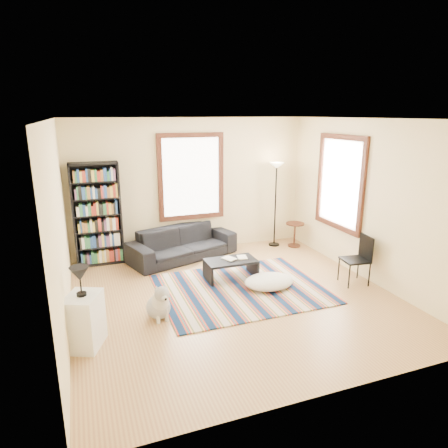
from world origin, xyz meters
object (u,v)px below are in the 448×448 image
object	(u,v)px
coffee_table	(231,269)
floor_cushion	(269,281)
dog	(158,300)
floor_lamp	(275,205)
white_cabinet	(84,321)
bookshelf	(97,214)
folding_chair	(355,260)
sofa	(183,243)
side_table	(295,235)

from	to	relation	value
coffee_table	floor_cushion	xyz separation A→B (m)	(0.48, -0.57, -0.07)
dog	floor_lamp	bearing A→B (deg)	29.30
white_cabinet	dog	world-z (taller)	white_cabinet
bookshelf	dog	xyz separation A→B (m)	(0.64, -2.55, -0.73)
coffee_table	dog	distance (m)	1.78
folding_chair	dog	size ratio (longest dim) A/B	1.57
floor_lamp	folding_chair	distance (m)	2.43
sofa	side_table	size ratio (longest dim) A/B	4.05
dog	coffee_table	bearing A→B (deg)	24.16
folding_chair	white_cabinet	bearing A→B (deg)	-167.02
bookshelf	floor_cushion	xyz separation A→B (m)	(2.62, -2.18, -0.89)
floor_cushion	folding_chair	size ratio (longest dim) A/B	1.01
coffee_table	side_table	distance (m)	2.33
floor_cushion	white_cabinet	world-z (taller)	white_cabinet
sofa	dog	distance (m)	2.48
dog	folding_chair	bearing A→B (deg)	-7.80
floor_lamp	white_cabinet	world-z (taller)	floor_lamp
white_cabinet	folding_chair	bearing A→B (deg)	29.01
sofa	side_table	world-z (taller)	sofa
dog	floor_cushion	bearing A→B (deg)	2.51
white_cabinet	sofa	bearing A→B (deg)	77.22
bookshelf	dog	world-z (taller)	bookshelf
sofa	floor_cushion	xyz separation A→B (m)	(1.02, -1.91, -0.21)
side_table	white_cabinet	distance (m)	5.18
dog	bookshelf	bearing A→B (deg)	95.79
bookshelf	white_cabinet	xyz separation A→B (m)	(-0.37, -2.96, -0.65)
coffee_table	folding_chair	size ratio (longest dim) A/B	1.05
floor_cushion	white_cabinet	bearing A→B (deg)	-165.28
floor_lamp	coffee_table	bearing A→B (deg)	-138.21
floor_lamp	dog	bearing A→B (deg)	-142.45
side_table	folding_chair	bearing A→B (deg)	-91.35
sofa	white_cabinet	distance (m)	3.34
coffee_table	dog	world-z (taller)	dog
floor_lamp	side_table	world-z (taller)	floor_lamp
folding_chair	floor_lamp	bearing A→B (deg)	105.50
sofa	folding_chair	distance (m)	3.35
floor_lamp	side_table	size ratio (longest dim) A/B	3.44
bookshelf	sofa	bearing A→B (deg)	-9.60
coffee_table	white_cabinet	size ratio (longest dim) A/B	1.29
sofa	dog	world-z (taller)	sofa
sofa	bookshelf	distance (m)	1.76
sofa	bookshelf	bearing A→B (deg)	153.00
bookshelf	side_table	xyz separation A→B (m)	(4.13, -0.40, -0.73)
sofa	floor_cushion	distance (m)	2.17
side_table	dog	bearing A→B (deg)	-148.27
coffee_table	side_table	bearing A→B (deg)	31.21
floor_cushion	side_table	world-z (taller)	side_table
coffee_table	folding_chair	distance (m)	2.16
sofa	white_cabinet	xyz separation A→B (m)	(-1.97, -2.69, 0.03)
side_table	white_cabinet	world-z (taller)	white_cabinet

